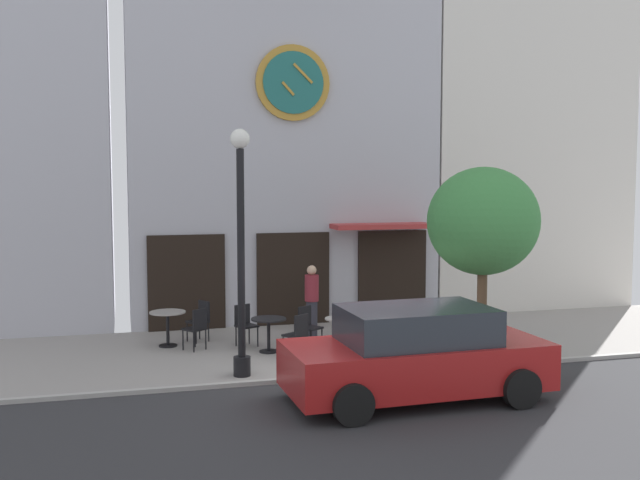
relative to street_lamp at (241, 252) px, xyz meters
The scene contains 20 objects.
ground_plane 3.21m from the street_lamp, 29.36° to the right, with size 29.22×11.17×0.13m.
clock_building 6.84m from the street_lamp, 69.90° to the left, with size 7.90×3.27×11.35m.
neighbor_building_right 11.54m from the street_lamp, 34.98° to the left, with size 5.98×3.61×11.68m.
street_lamp is the anchor object (origin of this frame).
street_tree 4.87m from the street_lamp, ahead, with size 2.27×2.04×3.88m.
cafe_table_near_door 3.49m from the street_lamp, 112.96° to the left, with size 0.78×0.78×0.77m.
cafe_table_near_curb 2.59m from the street_lamp, 63.60° to the left, with size 0.74×0.74×0.72m.
cafe_table_leftmost 3.17m from the street_lamp, 29.01° to the left, with size 0.63×0.63×0.74m.
cafe_table_center 4.65m from the street_lamp, 34.33° to the left, with size 0.76×0.76×0.74m.
cafe_table_center_left 5.00m from the street_lamp, ahead, with size 0.64×0.64×0.72m.
cafe_chair_by_entrance 4.87m from the street_lamp, 23.97° to the left, with size 0.55×0.55×0.90m.
cafe_chair_near_lamp 3.93m from the street_lamp, 31.48° to the left, with size 0.57×0.57×0.90m.
cafe_chair_under_awning 3.02m from the street_lamp, 79.44° to the left, with size 0.53×0.53×0.90m.
cafe_chair_right_end 3.10m from the street_lamp, 46.90° to the left, with size 0.55×0.55×0.90m.
cafe_chair_facing_street 4.25m from the street_lamp, ahead, with size 0.50×0.50×0.90m.
cafe_chair_near_tree 2.46m from the street_lamp, 38.78° to the left, with size 0.55×0.55×0.90m.
cafe_chair_mid_row 2.93m from the street_lamp, 105.06° to the left, with size 0.56×0.56×0.90m.
cafe_chair_left_end 3.63m from the street_lamp, 97.81° to the left, with size 0.55×0.55×0.90m.
pedestrian_maroon 3.78m from the street_lamp, 53.71° to the left, with size 0.44×0.44×1.67m.
parked_car_red 3.70m from the street_lamp, 40.94° to the right, with size 4.35×2.12×1.55m.
Camera 1 is at (-4.02, -12.55, 3.67)m, focal length 41.16 mm.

